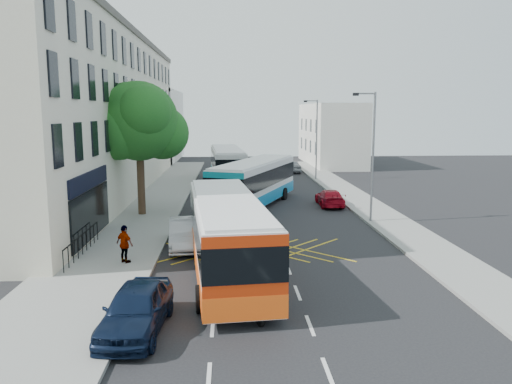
{
  "coord_description": "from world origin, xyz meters",
  "views": [
    {
      "loc": [
        -2.62,
        -18.37,
        6.94
      ],
      "look_at": [
        -1.01,
        11.07,
        2.2
      ],
      "focal_mm": 35.0,
      "sensor_mm": 36.0,
      "label": 1
    }
  ],
  "objects": [
    {
      "name": "pavement_right",
      "position": [
        7.5,
        15.0,
        0.07
      ],
      "size": [
        3.0,
        70.0,
        0.15
      ],
      "primitive_type": "cube",
      "color": "gray",
      "rests_on": "ground"
    },
    {
      "name": "terrace_main",
      "position": [
        -14.0,
        24.49,
        6.76
      ],
      "size": [
        8.3,
        45.0,
        13.5
      ],
      "color": "beige",
      "rests_on": "ground"
    },
    {
      "name": "parked_car_blue",
      "position": [
        -5.6,
        -3.15,
        0.77
      ],
      "size": [
        2.15,
        4.62,
        1.53
      ],
      "primitive_type": "imported",
      "rotation": [
        0.0,
        0.0,
        -0.08
      ],
      "color": "black",
      "rests_on": "ground"
    },
    {
      "name": "railings",
      "position": [
        -9.7,
        5.3,
        0.72
      ],
      "size": [
        0.08,
        5.6,
        1.14
      ],
      "primitive_type": null,
      "color": "black",
      "rests_on": "pavement_left"
    },
    {
      "name": "building_right",
      "position": [
        11.0,
        48.0,
        4.0
      ],
      "size": [
        6.0,
        18.0,
        8.0
      ],
      "primitive_type": "cube",
      "color": "silver",
      "rests_on": "ground"
    },
    {
      "name": "distant_car_silver",
      "position": [
        4.62,
        38.92,
        0.74
      ],
      "size": [
        2.08,
        4.48,
        1.48
      ],
      "primitive_type": "imported",
      "rotation": [
        0.0,
        0.0,
        3.22
      ],
      "color": "#97989D",
      "rests_on": "ground"
    },
    {
      "name": "ground",
      "position": [
        0.0,
        0.0,
        0.0
      ],
      "size": [
        120.0,
        120.0,
        0.0
      ],
      "primitive_type": "plane",
      "color": "black",
      "rests_on": "ground"
    },
    {
      "name": "parked_car_silver",
      "position": [
        -4.9,
        6.82,
        0.76
      ],
      "size": [
        2.04,
        4.73,
        1.51
      ],
      "primitive_type": "imported",
      "rotation": [
        0.0,
        0.0,
        0.1
      ],
      "color": "#AFB0B7",
      "rests_on": "ground"
    },
    {
      "name": "red_hatchback",
      "position": [
        4.88,
        17.88,
        0.62
      ],
      "size": [
        1.79,
        4.29,
        1.24
      ],
      "primitive_type": "imported",
      "rotation": [
        0.0,
        0.0,
        3.13
      ],
      "color": "#9D0616",
      "rests_on": "ground"
    },
    {
      "name": "street_tree",
      "position": [
        -8.51,
        14.97,
        6.29
      ],
      "size": [
        6.3,
        5.7,
        8.8
      ],
      "color": "#382619",
      "rests_on": "pavement_left"
    },
    {
      "name": "bus_mid",
      "position": [
        -0.74,
        18.17,
        1.78
      ],
      "size": [
        7.12,
        12.18,
        3.38
      ],
      "rotation": [
        0.0,
        0.0,
        -0.39
      ],
      "color": "silver",
      "rests_on": "ground"
    },
    {
      "name": "distant_car_grey",
      "position": [
        0.01,
        41.52,
        0.71
      ],
      "size": [
        3.05,
        5.42,
        1.43
      ],
      "primitive_type": "imported",
      "rotation": [
        0.0,
        0.0,
        0.14
      ],
      "color": "#3B3D42",
      "rests_on": "ground"
    },
    {
      "name": "pedestrian_far",
      "position": [
        -7.37,
        3.86,
        1.02
      ],
      "size": [
        1.07,
        0.97,
        1.75
      ],
      "primitive_type": "imported",
      "rotation": [
        0.0,
        0.0,
        2.47
      ],
      "color": "gray",
      "rests_on": "pavement_left"
    },
    {
      "name": "pavement_left",
      "position": [
        -8.5,
        15.0,
        0.07
      ],
      "size": [
        5.0,
        70.0,
        0.15
      ],
      "primitive_type": "cube",
      "color": "gray",
      "rests_on": "ground"
    },
    {
      "name": "bus_near",
      "position": [
        -2.72,
        2.41,
        1.77
      ],
      "size": [
        3.95,
        12.14,
        3.35
      ],
      "rotation": [
        0.0,
        0.0,
        0.1
      ],
      "color": "silver",
      "rests_on": "ground"
    },
    {
      "name": "bus_far",
      "position": [
        -2.78,
        30.72,
        1.81
      ],
      "size": [
        3.66,
        12.37,
        3.44
      ],
      "rotation": [
        0.0,
        0.0,
        0.07
      ],
      "color": "silver",
      "rests_on": "ground"
    },
    {
      "name": "motorbike",
      "position": [
        -1.84,
        -2.27,
        0.88
      ],
      "size": [
        0.8,
        2.06,
        1.87
      ],
      "rotation": [
        0.0,
        0.0,
        0.28
      ],
      "color": "black",
      "rests_on": "ground"
    },
    {
      "name": "distant_car_dark",
      "position": [
        3.76,
        44.78,
        0.69
      ],
      "size": [
        1.99,
        4.32,
        1.37
      ],
      "primitive_type": "imported",
      "rotation": [
        0.0,
        0.0,
        3.01
      ],
      "color": "black",
      "rests_on": "ground"
    },
    {
      "name": "terrace_far",
      "position": [
        -14.0,
        55.0,
        5.0
      ],
      "size": [
        8.0,
        20.0,
        10.0
      ],
      "primitive_type": "cube",
      "color": "silver",
      "rests_on": "ground"
    },
    {
      "name": "lamp_near",
      "position": [
        6.2,
        12.0,
        4.62
      ],
      "size": [
        1.45,
        0.15,
        8.0
      ],
      "color": "slate",
      "rests_on": "pavement_right"
    },
    {
      "name": "lamp_far",
      "position": [
        6.2,
        32.0,
        4.62
      ],
      "size": [
        1.45,
        0.15,
        8.0
      ],
      "color": "slate",
      "rests_on": "pavement_right"
    }
  ]
}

